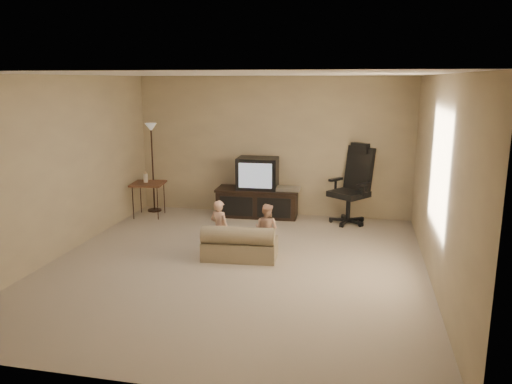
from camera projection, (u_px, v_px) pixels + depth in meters
floor at (235, 265)px, 6.69m from camera, size 5.50×5.50×0.00m
room_shell at (234, 153)px, 6.35m from camera, size 5.50×5.50×5.50m
tv_stand at (258, 192)px, 9.01m from camera, size 1.52×0.61×1.08m
office_chair at (352, 195)px, 8.59m from camera, size 0.89×0.89×1.38m
side_table at (148, 184)px, 8.99m from camera, size 0.62×0.62×0.84m
floor_lamp at (152, 148)px, 9.20m from camera, size 0.26×0.26×1.66m
child_sofa at (240, 245)px, 6.89m from camera, size 1.06×0.65×0.50m
toddler_left at (219, 228)px, 6.98m from camera, size 0.35×0.30×0.80m
toddler_right at (266, 229)px, 7.05m from camera, size 0.40×0.29×0.74m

